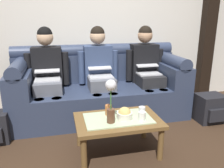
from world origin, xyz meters
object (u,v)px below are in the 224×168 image
object	(u,v)px
person_left	(47,71)
coffee_table	(118,123)
flower_vase	(111,98)
cup_far_center	(109,110)
person_right	(146,66)
couch	(100,89)
cup_near_left	(142,111)
backpack_right	(210,108)
snack_bowl	(125,114)
cup_near_right	(142,116)
person_middle	(99,69)

from	to	relation	value
person_left	coffee_table	xyz separation A→B (m)	(0.68, -1.00, -0.34)
flower_vase	cup_far_center	bearing A→B (deg)	84.49
person_right	couch	bearing A→B (deg)	179.65
person_left	flower_vase	size ratio (longest dim) A/B	2.93
person_right	cup_near_left	distance (m)	1.12
couch	flower_vase	bearing A→B (deg)	-94.74
backpack_right	cup_near_left	bearing A→B (deg)	-159.05
coffee_table	snack_bowl	bearing A→B (deg)	-25.43
cup_near_left	person_right	bearing A→B (deg)	66.57
coffee_table	snack_bowl	xyz separation A→B (m)	(0.06, -0.03, 0.10)
person_left	cup_near_right	world-z (taller)	person_left
cup_far_center	backpack_right	bearing A→B (deg)	12.76
person_middle	snack_bowl	bearing A→B (deg)	-86.68
couch	cup_near_left	xyz separation A→B (m)	(0.25, -1.01, 0.06)
coffee_table	cup_far_center	bearing A→B (deg)	127.00
person_middle	coffee_table	xyz separation A→B (m)	(0.00, -1.00, -0.34)
person_middle	person_right	world-z (taller)	same
couch	person_right	size ratio (longest dim) A/B	1.89
snack_bowl	cup_near_left	world-z (taller)	snack_bowl
cup_near_right	flower_vase	bearing A→B (deg)	176.36
person_middle	backpack_right	world-z (taller)	person_middle
person_left	person_middle	world-z (taller)	same
person_right	cup_near_right	size ratio (longest dim) A/B	14.72
flower_vase	cup_near_left	size ratio (longest dim) A/B	4.38
person_right	backpack_right	xyz separation A→B (m)	(0.69, -0.58, -0.48)
backpack_right	flower_vase	bearing A→B (deg)	-161.00
snack_bowl	person_middle	bearing A→B (deg)	93.32
coffee_table	flower_vase	size ratio (longest dim) A/B	2.01
couch	backpack_right	world-z (taller)	couch
person_middle	cup_near_right	size ratio (longest dim) A/B	14.72
couch	person_middle	xyz separation A→B (m)	(0.00, -0.00, 0.29)
person_left	cup_near_right	xyz separation A→B (m)	(0.89, -1.10, -0.24)
snack_bowl	cup_near_left	size ratio (longest dim) A/B	1.62
flower_vase	couch	bearing A→B (deg)	85.26
person_left	backpack_right	bearing A→B (deg)	-15.68
person_left	backpack_right	world-z (taller)	person_left
cup_near_left	cup_near_right	distance (m)	0.10
flower_vase	person_right	bearing A→B (deg)	54.39
person_left	cup_far_center	size ratio (longest dim) A/B	11.81
person_middle	cup_far_center	size ratio (longest dim) A/B	11.81
person_right	cup_near_right	bearing A→B (deg)	-113.18
person_right	coffee_table	distance (m)	1.26
couch	cup_far_center	bearing A→B (deg)	-94.59
couch	person_middle	bearing A→B (deg)	-90.00
cup_near_left	person_left	bearing A→B (deg)	132.74
cup_near_right	backpack_right	xyz separation A→B (m)	(1.16, 0.52, -0.24)
coffee_table	cup_far_center	world-z (taller)	cup_far_center
couch	person_left	size ratio (longest dim) A/B	1.89
cup_near_left	backpack_right	distance (m)	1.23
person_middle	person_right	size ratio (longest dim) A/B	1.00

